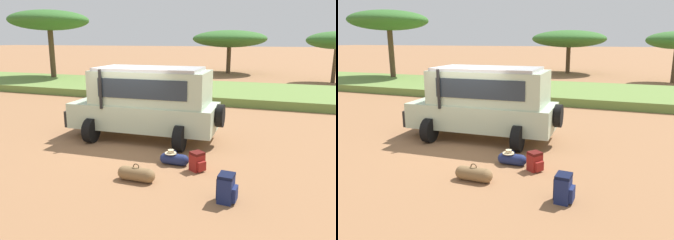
% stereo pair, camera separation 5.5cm
% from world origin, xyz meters
% --- Properties ---
extents(ground_plane, '(320.00, 320.00, 0.00)m').
position_xyz_m(ground_plane, '(0.00, 0.00, 0.00)').
color(ground_plane, '#936642').
extents(grass_bank, '(120.00, 7.00, 0.44)m').
position_xyz_m(grass_bank, '(0.00, 10.57, 0.22)').
color(grass_bank, olive).
rests_on(grass_bank, ground_plane).
extents(safari_vehicle, '(5.39, 2.87, 2.44)m').
position_xyz_m(safari_vehicle, '(0.27, 0.71, 1.29)').
color(safari_vehicle, '#B2C6A8').
rests_on(safari_vehicle, ground_plane).
extents(backpack_beside_front_wheel, '(0.43, 0.41, 0.62)m').
position_xyz_m(backpack_beside_front_wheel, '(3.63, -2.93, 0.30)').
color(backpack_beside_front_wheel, navy).
rests_on(backpack_beside_front_wheel, ground_plane).
extents(backpack_cluster_center, '(0.47, 0.44, 0.51)m').
position_xyz_m(backpack_cluster_center, '(2.62, -1.51, 0.25)').
color(backpack_cluster_center, maroon).
rests_on(backpack_cluster_center, ground_plane).
extents(duffel_bag_low_black_case, '(0.82, 0.34, 0.41)m').
position_xyz_m(duffel_bag_low_black_case, '(1.92, -1.32, 0.16)').
color(duffel_bag_low_black_case, navy).
rests_on(duffel_bag_low_black_case, ground_plane).
extents(duffel_bag_soft_canvas, '(0.97, 0.34, 0.44)m').
position_xyz_m(duffel_bag_soft_canvas, '(1.41, -2.63, 0.17)').
color(duffel_bag_soft_canvas, brown).
rests_on(duffel_bag_soft_canvas, ground_plane).
extents(acacia_tree_far_left, '(5.98, 5.94, 5.51)m').
position_xyz_m(acacia_tree_far_left, '(-12.79, 12.19, 4.73)').
color(acacia_tree_far_left, brown).
rests_on(acacia_tree_far_left, ground_plane).
extents(acacia_tree_left_mid, '(7.29, 7.52, 4.23)m').
position_xyz_m(acacia_tree_left_mid, '(-0.99, 24.31, 3.39)').
color(acacia_tree_left_mid, brown).
rests_on(acacia_tree_left_mid, ground_plane).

